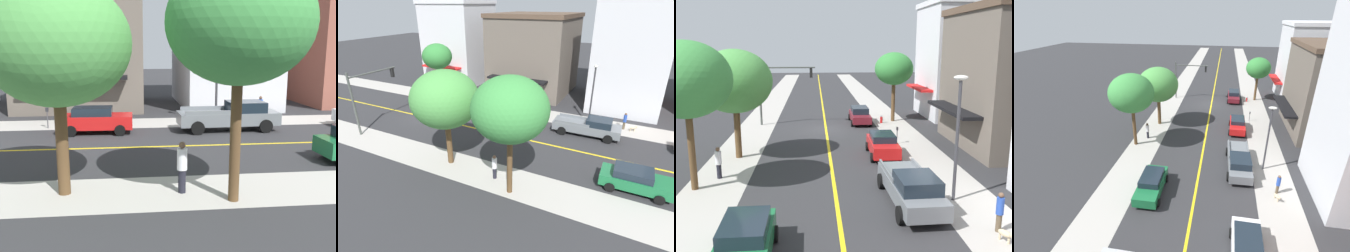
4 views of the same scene
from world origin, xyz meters
TOP-DOWN VIEW (x-y plane):
  - ground_plane at (0.00, 0.00)m, footprint 140.00×140.00m
  - sidewalk_left at (-6.41, 0.00)m, footprint 3.32×126.00m
  - sidewalk_right at (6.41, 0.00)m, footprint 3.32×126.00m
  - road_centerline_stripe at (0.00, 0.00)m, footprint 0.20×126.00m
  - pale_office_building at (-14.78, -5.41)m, footprint 9.75×8.38m
  - brick_apartment_block at (-14.77, 6.88)m, footprint 11.62×10.23m
  - corner_shop_building at (-14.79, 19.00)m, footprint 11.63×7.80m
  - street_tree_left_near at (-6.80, -3.23)m, footprint 3.75×3.75m
  - street_tree_right_corner at (7.40, 14.02)m, footprint 4.61×4.61m
  - street_tree_left_far at (6.18, 8.30)m, footprint 4.91×4.91m
  - fire_hydrant at (-5.49, -2.29)m, footprint 0.44×0.24m
  - parking_meter at (-5.32, 5.59)m, footprint 0.12×0.18m
  - traffic_light_mast at (4.38, -2.35)m, footprint 5.30×0.32m
  - street_lamp at (-5.77, 16.47)m, footprint 0.70×0.36m
  - red_sedan_left_curb at (-3.63, 8.71)m, footprint 2.08×4.26m
  - green_sedan_right_curb at (3.49, 21.28)m, footprint 2.07×4.46m
  - maroon_sedan_left_curb at (-3.38, -2.47)m, footprint 2.01×4.70m
  - grey_pickup_truck at (-3.51, 16.89)m, footprint 2.35×6.14m
  - pedestrian_white_shirt at (6.51, 12.40)m, footprint 0.36×0.36m
  - pedestrian_blue_shirt at (-6.45, 19.76)m, footprint 0.31×0.31m
  - small_dog at (-6.30, 20.63)m, footprint 0.48×0.72m

SIDE VIEW (x-z plane):
  - ground_plane at x=0.00m, z-range 0.00..0.00m
  - road_centerline_stripe at x=0.00m, z-range 0.00..0.00m
  - sidewalk_left at x=-6.41m, z-range 0.00..0.01m
  - sidewalk_right at x=6.41m, z-range 0.00..0.01m
  - small_dog at x=-6.30m, z-range 0.09..0.63m
  - fire_hydrant at x=-5.49m, z-range -0.01..0.79m
  - green_sedan_right_curb at x=3.49m, z-range 0.04..1.58m
  - maroon_sedan_left_curb at x=-3.38m, z-range 0.03..1.59m
  - red_sedan_left_curb at x=-3.63m, z-range 0.04..1.59m
  - parking_meter at x=-5.32m, z-range 0.21..1.54m
  - grey_pickup_truck at x=-3.51m, z-range 0.01..1.78m
  - pedestrian_blue_shirt at x=-6.45m, z-range 0.06..1.76m
  - pedestrian_white_shirt at x=6.51m, z-range 0.06..1.91m
  - street_lamp at x=-5.77m, z-range 0.75..6.90m
  - traffic_light_mast at x=4.38m, z-range 1.02..6.92m
  - brick_apartment_block at x=-14.77m, z-range 0.01..10.24m
  - street_tree_left_far at x=6.18m, z-range 1.52..8.78m
  - street_tree_left_near at x=-6.80m, z-range 1.77..8.57m
  - street_tree_right_corner at x=7.40m, z-range 1.90..9.67m
  - pale_office_building at x=-14.78m, z-range 0.01..11.82m
  - corner_shop_building at x=-14.79m, z-range 0.02..15.11m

